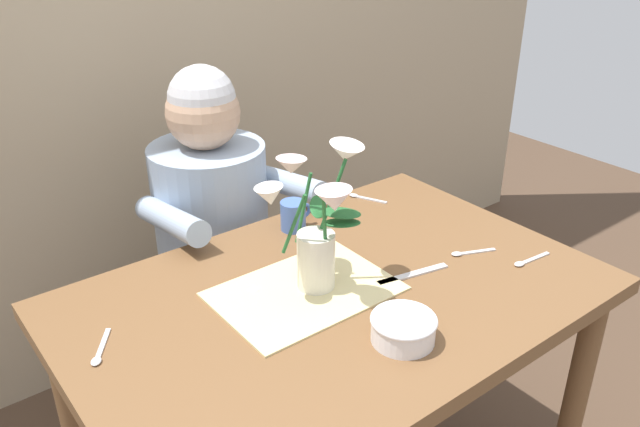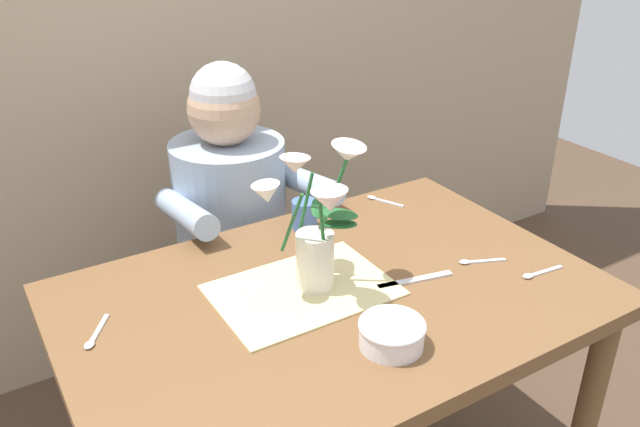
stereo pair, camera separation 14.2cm
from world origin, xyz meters
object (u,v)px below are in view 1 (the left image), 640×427
at_px(ceramic_bowl, 403,328).
at_px(dinner_knife, 413,274).
at_px(ceramic_mug, 294,215).
at_px(flower_vase, 317,224).
at_px(seated_person, 215,249).

height_order(ceramic_bowl, dinner_knife, ceramic_bowl).
bearing_deg(ceramic_bowl, ceramic_mug, 78.46).
distance_m(flower_vase, dinner_knife, 0.28).
distance_m(seated_person, ceramic_mug, 0.39).
height_order(seated_person, flower_vase, seated_person).
bearing_deg(ceramic_bowl, dinner_knife, 40.21).
bearing_deg(flower_vase, ceramic_bowl, -86.32).
bearing_deg(ceramic_mug, flower_vase, -115.27).
xyz_separation_m(seated_person, flower_vase, (-0.04, -0.58, 0.34)).
xyz_separation_m(seated_person, ceramic_mug, (0.08, -0.31, 0.22)).
xyz_separation_m(flower_vase, dinner_knife, (0.21, -0.10, -0.16)).
xyz_separation_m(dinner_knife, ceramic_mug, (-0.09, 0.36, 0.04)).
distance_m(dinner_knife, ceramic_mug, 0.38).
relative_size(flower_vase, ceramic_mug, 3.59).
height_order(flower_vase, ceramic_bowl, flower_vase).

